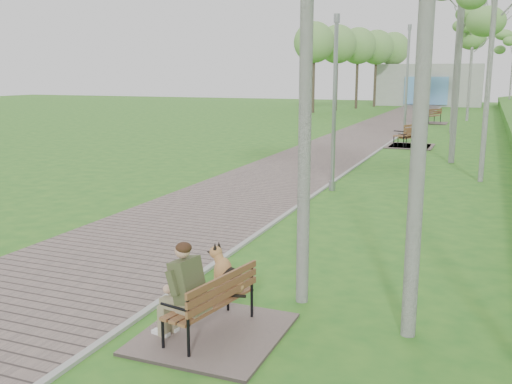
% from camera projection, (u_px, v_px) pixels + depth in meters
% --- Properties ---
extents(ground, '(120.00, 120.00, 0.00)m').
position_uv_depth(ground, '(229.00, 256.00, 9.82)').
color(ground, '#2A6921').
rests_on(ground, ground).
extents(walkway, '(3.50, 67.00, 0.04)m').
position_uv_depth(walkway, '(368.00, 133.00, 29.99)').
color(walkway, '#695955').
rests_on(walkway, ground).
extents(kerb, '(0.10, 67.00, 0.05)m').
position_uv_depth(kerb, '(402.00, 134.00, 29.35)').
color(kerb, '#999993').
rests_on(kerb, ground).
extents(building_north, '(10.00, 5.20, 4.00)m').
position_uv_depth(building_north, '(429.00, 85.00, 56.28)').
color(building_north, '#9E9E99').
rests_on(building_north, ground).
extents(bench_main, '(1.60, 1.78, 1.40)m').
position_uv_depth(bench_main, '(205.00, 305.00, 6.75)').
color(bench_main, '#695955').
rests_on(bench_main, ground).
extents(bench_second, '(1.63, 1.81, 1.00)m').
position_uv_depth(bench_second, '(409.00, 142.00, 24.48)').
color(bench_second, '#695955').
rests_on(bench_second, ground).
extents(bench_third, '(2.01, 2.23, 1.23)m').
position_uv_depth(bench_third, '(408.00, 141.00, 24.49)').
color(bench_third, '#695955').
rests_on(bench_third, ground).
extents(bench_far, '(1.86, 2.06, 1.14)m').
position_uv_depth(bench_far, '(432.00, 120.00, 36.00)').
color(bench_far, '#695955').
rests_on(bench_far, ground).
extents(lamp_post_near, '(0.18, 0.18, 4.56)m').
position_uv_depth(lamp_post_near, '(334.00, 111.00, 14.86)').
color(lamp_post_near, gray).
rests_on(lamp_post_near, ground).
extents(lamp_post_second, '(0.21, 0.21, 5.40)m').
position_uv_depth(lamp_post_second, '(407.00, 85.00, 27.98)').
color(lamp_post_second, gray).
rests_on(lamp_post_second, ground).
extents(lamp_post_third, '(0.18, 0.18, 4.77)m').
position_uv_depth(lamp_post_third, '(429.00, 87.00, 37.95)').
color(lamp_post_third, gray).
rests_on(lamp_post_third, ground).
extents(pedestrian_near, '(0.66, 0.45, 1.75)m').
position_uv_depth(pedestrian_near, '(419.00, 103.00, 44.28)').
color(pedestrian_near, beige).
rests_on(pedestrian_near, ground).
extents(birch_far_b, '(2.60, 2.60, 8.41)m').
position_uv_depth(birch_far_b, '(474.00, 18.00, 36.63)').
color(birch_far_b, silver).
rests_on(birch_far_b, ground).
extents(birch_far_c, '(2.50, 2.50, 9.55)m').
position_uv_depth(birch_far_c, '(493.00, 5.00, 37.61)').
color(birch_far_c, silver).
rests_on(birch_far_c, ground).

